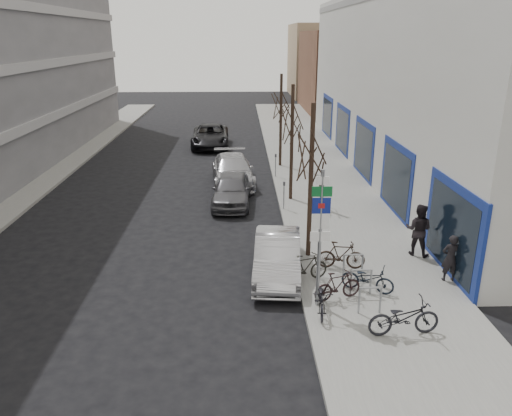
{
  "coord_description": "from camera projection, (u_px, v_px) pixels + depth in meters",
  "views": [
    {
      "loc": [
        0.24,
        -12.69,
        7.54
      ],
      "look_at": [
        0.74,
        3.3,
        2.0
      ],
      "focal_mm": 35.0,
      "sensor_mm": 36.0,
      "label": 1
    }
  ],
  "objects": [
    {
      "name": "tree_mid",
      "position": [
        292.0,
        116.0,
        22.63
      ],
      "size": [
        1.8,
        1.8,
        5.5
      ],
      "color": "black",
      "rests_on": "ground"
    },
    {
      "name": "parked_car_front",
      "position": [
        277.0,
        256.0,
        16.34
      ],
      "size": [
        1.81,
        4.31,
        1.39
      ],
      "primitive_type": "imported",
      "rotation": [
        0.0,
        0.0,
        -0.08
      ],
      "color": "#B2B2B7",
      "rests_on": "ground"
    },
    {
      "name": "sidewalk_west",
      "position": [
        4.0,
        203.0,
        23.55
      ],
      "size": [
        3.0,
        70.0,
        0.15
      ],
      "primitive_type": "cube",
      "color": "slate",
      "rests_on": "ground"
    },
    {
      "name": "bike_near_left",
      "position": [
        322.0,
        297.0,
        13.93
      ],
      "size": [
        0.64,
        1.6,
        0.95
      ],
      "primitive_type": "imported",
      "rotation": [
        0.0,
        0.0,
        -0.11
      ],
      "color": "black",
      "rests_on": "sidewalk_east"
    },
    {
      "name": "meter_front",
      "position": [
        298.0,
        240.0,
        17.05
      ],
      "size": [
        0.1,
        0.08,
        1.27
      ],
      "color": "gray",
      "rests_on": "sidewalk_east"
    },
    {
      "name": "pedestrian_far",
      "position": [
        418.0,
        229.0,
        17.5
      ],
      "size": [
        0.85,
        0.77,
        1.91
      ],
      "primitive_type": "imported",
      "rotation": [
        0.0,
        0.0,
        2.61
      ],
      "color": "black",
      "rests_on": "sidewalk_east"
    },
    {
      "name": "tree_far",
      "position": [
        281.0,
        99.0,
        28.77
      ],
      "size": [
        1.8,
        1.8,
        5.5
      ],
      "color": "black",
      "rests_on": "ground"
    },
    {
      "name": "meter_mid",
      "position": [
        284.0,
        193.0,
        22.24
      ],
      "size": [
        0.1,
        0.08,
        1.27
      ],
      "color": "gray",
      "rests_on": "sidewalk_east"
    },
    {
      "name": "bike_near_right",
      "position": [
        338.0,
        285.0,
        14.62
      ],
      "size": [
        1.58,
        0.88,
        0.92
      ],
      "primitive_type": "imported",
      "rotation": [
        0.0,
        0.0,
        1.88
      ],
      "color": "black",
      "rests_on": "sidewalk_east"
    },
    {
      "name": "bike_mid_curb",
      "position": [
        368.0,
        276.0,
        15.1
      ],
      "size": [
        1.66,
        1.11,
        0.98
      ],
      "primitive_type": "imported",
      "rotation": [
        0.0,
        0.0,
        1.14
      ],
      "color": "black",
      "rests_on": "sidewalk_east"
    },
    {
      "name": "bike_far_inner",
      "position": [
        341.0,
        255.0,
        16.59
      ],
      "size": [
        1.66,
        0.69,
        0.98
      ],
      "primitive_type": "imported",
      "rotation": [
        0.0,
        0.0,
        1.44
      ],
      "color": "black",
      "rests_on": "sidewalk_east"
    },
    {
      "name": "bike_mid_inner",
      "position": [
        306.0,
        267.0,
        15.73
      ],
      "size": [
        1.61,
        0.99,
        0.94
      ],
      "primitive_type": "imported",
      "rotation": [
        0.0,
        0.0,
        1.94
      ],
      "color": "black",
      "rests_on": "sidewalk_east"
    },
    {
      "name": "meter_back",
      "position": [
        276.0,
        163.0,
        27.44
      ],
      "size": [
        0.1,
        0.08,
        1.27
      ],
      "color": "gray",
      "rests_on": "sidewalk_east"
    },
    {
      "name": "tree_near",
      "position": [
        312.0,
        145.0,
        16.49
      ],
      "size": [
        1.8,
        1.8,
        5.5
      ],
      "color": "black",
      "rests_on": "ground"
    },
    {
      "name": "ground",
      "position": [
        234.0,
        311.0,
        14.45
      ],
      "size": [
        120.0,
        120.0,
        0.0
      ],
      "primitive_type": "plane",
      "color": "black",
      "rests_on": "ground"
    },
    {
      "name": "pedestrian_near",
      "position": [
        450.0,
        258.0,
        15.67
      ],
      "size": [
        0.57,
        0.38,
        1.55
      ],
      "primitive_type": "imported",
      "rotation": [
        0.0,
        0.0,
        3.13
      ],
      "color": "black",
      "rests_on": "sidewalk_east"
    },
    {
      "name": "highway_sign_pole",
      "position": [
        320.0,
        231.0,
        13.7
      ],
      "size": [
        0.55,
        0.1,
        4.2
      ],
      "color": "gray",
      "rests_on": "ground"
    },
    {
      "name": "bike_far_curb",
      "position": [
        404.0,
        315.0,
        12.86
      ],
      "size": [
        1.94,
        0.74,
        1.16
      ],
      "primitive_type": "imported",
      "rotation": [
        0.0,
        0.0,
        1.66
      ],
      "color": "black",
      "rests_on": "sidewalk_east"
    },
    {
      "name": "parked_car_back",
      "position": [
        233.0,
        170.0,
        26.6
      ],
      "size": [
        2.54,
        5.33,
        1.5
      ],
      "primitive_type": "imported",
      "rotation": [
        0.0,
        0.0,
        0.09
      ],
      "color": "#A2A2A7",
      "rests_on": "ground"
    },
    {
      "name": "tan_building_far",
      "position": [
        341.0,
        60.0,
        65.33
      ],
      "size": [
        13.0,
        12.0,
        9.0
      ],
      "primitive_type": "cube",
      "color": "#937A5B",
      "rests_on": "ground"
    },
    {
      "name": "lane_car",
      "position": [
        210.0,
        136.0,
        35.54
      ],
      "size": [
        2.69,
        5.61,
        1.54
      ],
      "primitive_type": "imported",
      "rotation": [
        0.0,
        0.0,
        0.02
      ],
      "color": "black",
      "rests_on": "ground"
    },
    {
      "name": "parked_car_mid",
      "position": [
        232.0,
        190.0,
        23.33
      ],
      "size": [
        1.94,
        4.36,
        1.46
      ],
      "primitive_type": "imported",
      "rotation": [
        0.0,
        0.0,
        -0.05
      ],
      "color": "#504F55",
      "rests_on": "ground"
    },
    {
      "name": "brick_building_far",
      "position": [
        364.0,
        72.0,
        51.31
      ],
      "size": [
        12.0,
        14.0,
        8.0
      ],
      "primitive_type": "cube",
      "color": "brown",
      "rests_on": "ground"
    },
    {
      "name": "sidewalk_east",
      "position": [
        330.0,
        200.0,
        24.0
      ],
      "size": [
        5.0,
        70.0,
        0.15
      ],
      "primitive_type": "cube",
      "color": "slate",
      "rests_on": "ground"
    },
    {
      "name": "bike_rack",
      "position": [
        361.0,
        279.0,
        14.91
      ],
      "size": [
        0.66,
        2.26,
        0.83
      ],
      "color": "gray",
      "rests_on": "sidewalk_east"
    }
  ]
}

